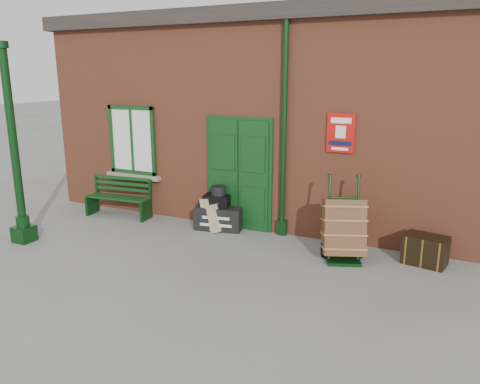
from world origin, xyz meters
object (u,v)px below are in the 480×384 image
Objects in this scene: bench at (120,196)px; porter_trolley at (343,228)px; houdini_trunk at (220,217)px; dark_trunk at (425,250)px.

bench is 5.06m from porter_trolley.
houdini_trunk is 2.71m from porter_trolley.
houdini_trunk is (2.40, 0.16, -0.22)m from bench.
porter_trolley reaches higher than houdini_trunk.
bench is 2.20× the size of dark_trunk.
porter_trolley is 2.08× the size of dark_trunk.
bench is 1.58× the size of houdini_trunk.
dark_trunk is at bearing -5.75° from bench.
dark_trunk is (3.93, -0.16, 0.01)m from houdini_trunk.
dark_trunk is (6.33, 0.00, -0.21)m from bench.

